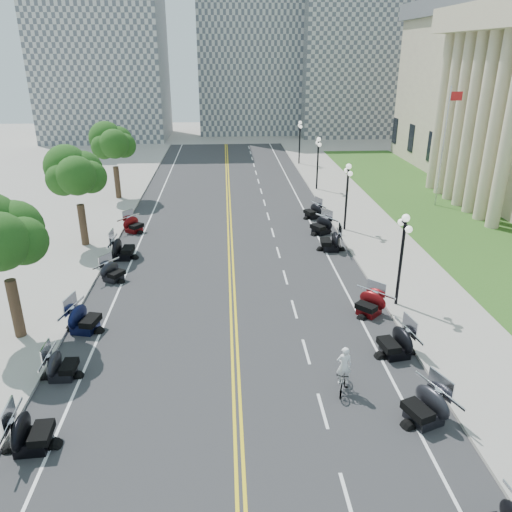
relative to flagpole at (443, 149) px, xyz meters
name	(u,v)px	position (x,y,z in m)	size (l,w,h in m)	color
ground	(235,354)	(-18.00, -22.00, -5.00)	(160.00, 160.00, 0.00)	gray
road	(231,265)	(-18.00, -12.00, -5.00)	(16.00, 90.00, 0.01)	#333335
centerline_yellow_a	(229,265)	(-18.12, -12.00, -4.99)	(0.12, 90.00, 0.00)	yellow
centerline_yellow_b	(233,265)	(-17.88, -12.00, -4.99)	(0.12, 90.00, 0.00)	yellow
edge_line_north	(331,263)	(-11.60, -12.00, -4.99)	(0.12, 90.00, 0.00)	white
edge_line_south	(129,268)	(-24.40, -12.00, -4.99)	(0.12, 90.00, 0.00)	white
lane_dash_4	(347,499)	(-14.80, -30.00, -4.99)	(0.12, 2.00, 0.00)	white
lane_dash_5	(323,411)	(-14.80, -26.00, -4.99)	(0.12, 2.00, 0.00)	white
lane_dash_6	(306,351)	(-14.80, -22.00, -4.99)	(0.12, 2.00, 0.00)	white
lane_dash_7	(294,309)	(-14.80, -18.00, -4.99)	(0.12, 2.00, 0.00)	white
lane_dash_8	(285,277)	(-14.80, -14.00, -4.99)	(0.12, 2.00, 0.00)	white
lane_dash_9	(278,252)	(-14.80, -10.00, -4.99)	(0.12, 2.00, 0.00)	white
lane_dash_10	(273,232)	(-14.80, -6.00, -4.99)	(0.12, 2.00, 0.00)	white
lane_dash_11	(268,216)	(-14.80, -2.00, -4.99)	(0.12, 2.00, 0.00)	white
lane_dash_12	(264,203)	(-14.80, 2.00, -4.99)	(0.12, 2.00, 0.00)	white
lane_dash_13	(261,191)	(-14.80, 6.00, -4.99)	(0.12, 2.00, 0.00)	white
lane_dash_14	(258,181)	(-14.80, 10.00, -4.99)	(0.12, 2.00, 0.00)	white
lane_dash_15	(256,173)	(-14.80, 14.00, -4.99)	(0.12, 2.00, 0.00)	white
lane_dash_16	(254,165)	(-14.80, 18.00, -4.99)	(0.12, 2.00, 0.00)	white
lane_dash_17	(252,159)	(-14.80, 22.00, -4.99)	(0.12, 2.00, 0.00)	white
lane_dash_18	(250,153)	(-14.80, 26.00, -4.99)	(0.12, 2.00, 0.00)	white
lane_dash_19	(249,147)	(-14.80, 30.00, -4.99)	(0.12, 2.00, 0.00)	white
sidewalk_north	(395,260)	(-7.50, -12.00, -4.92)	(5.00, 90.00, 0.15)	#9E9991
sidewalk_south	(61,269)	(-28.50, -12.00, -4.92)	(5.00, 90.00, 0.15)	#9E9991
lawn	(448,220)	(-0.50, -4.00, -4.95)	(9.00, 60.00, 0.10)	#356023
distant_block_a	(102,48)	(-36.00, 40.00, 8.00)	(18.00, 14.00, 26.00)	gray
distant_block_b	(248,35)	(-14.00, 46.00, 10.00)	(16.00, 12.00, 30.00)	gray
distant_block_c	(362,62)	(4.00, 43.00, 6.00)	(20.00, 14.00, 22.00)	gray
street_lamp_2	(401,261)	(-9.40, -18.00, -2.40)	(0.50, 1.20, 4.90)	black
street_lamp_3	(347,198)	(-9.40, -6.00, -2.40)	(0.50, 1.20, 4.90)	black
street_lamp_4	(318,164)	(-9.40, 6.00, -2.40)	(0.50, 1.20, 4.90)	black
street_lamp_5	(300,143)	(-9.40, 18.00, -2.40)	(0.50, 1.20, 4.90)	black
flagpole	(443,149)	(0.00, 0.00, 0.00)	(1.10, 0.20, 10.00)	silver
tree_2	(2,244)	(-28.00, -20.00, -0.25)	(4.80, 4.80, 9.20)	#235619
tree_3	(77,179)	(-28.00, -8.00, -0.25)	(4.80, 4.80, 9.20)	#235619
tree_4	(114,147)	(-28.00, 4.00, -0.25)	(4.80, 4.80, 9.20)	#235619
motorcycle_n_4	(425,405)	(-11.25, -26.78, -4.27)	(2.10, 2.10, 1.47)	black
motorcycle_n_5	(396,341)	(-10.93, -22.52, -4.27)	(2.09, 2.09, 1.46)	black
motorcycle_n_6	(370,303)	(-11.06, -18.77, -4.33)	(1.92, 1.92, 1.34)	#590A0C
motorcycle_n_8	(331,240)	(-11.23, -9.78, -4.27)	(2.10, 2.10, 1.47)	black
motorcycle_n_9	(321,224)	(-11.26, -6.41, -4.29)	(2.02, 2.02, 1.42)	black
motorcycle_n_10	(313,210)	(-11.23, -2.66, -4.34)	(1.88, 1.88, 1.32)	black
motorcycle_s_4	(31,431)	(-24.96, -27.24, -4.27)	(2.07, 2.07, 1.45)	black
motorcycle_s_5	(61,364)	(-25.13, -23.25, -4.36)	(1.84, 1.84, 1.29)	black
motorcycle_s_6	(84,317)	(-25.16, -19.53, -4.27)	(2.09, 2.09, 1.47)	black
motorcycle_s_7	(113,271)	(-24.95, -13.80, -4.38)	(1.78, 1.78, 1.25)	black
motorcycle_s_8	(122,248)	(-25.00, -10.41, -4.23)	(2.20, 2.20, 1.54)	black
motorcycle_s_9	(133,224)	(-25.14, -5.20, -4.34)	(1.88, 1.88, 1.31)	#590A0C
bicycle	(343,380)	(-13.81, -24.85, -4.50)	(0.47, 1.67, 1.01)	#A51414
cyclist_rider	(345,351)	(-13.81, -24.85, -3.17)	(0.60, 0.40, 1.66)	silver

